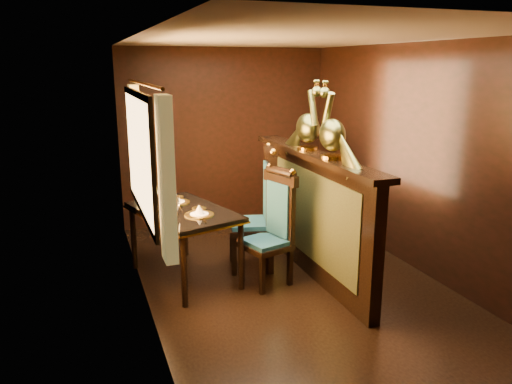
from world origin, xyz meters
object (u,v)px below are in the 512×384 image
chair_left (275,223)px  peacock_left (333,121)px  dining_table (183,216)px  peacock_right (308,115)px  chair_right (263,205)px

chair_left → peacock_left: size_ratio=1.67×
peacock_left → dining_table: bearing=152.5°
dining_table → peacock_left: (1.36, -0.71, 1.03)m
peacock_left → peacock_right: 0.55m
chair_left → peacock_left: 1.22m
chair_right → peacock_right: peacock_right is taller
dining_table → chair_right: bearing=-16.1°
peacock_left → peacock_right: size_ratio=1.00×
dining_table → peacock_right: size_ratio=1.98×
peacock_left → peacock_right: bearing=90.0°
peacock_left → peacock_right: (0.00, 0.55, 0.00)m
dining_table → peacock_left: 1.85m
chair_left → peacock_left: bearing=-49.7°
chair_left → peacock_left: (0.47, -0.31, 1.08)m
peacock_left → chair_left: bearing=146.7°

